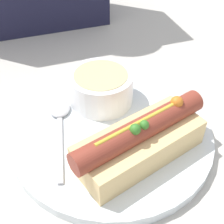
{
  "coord_description": "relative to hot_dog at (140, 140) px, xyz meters",
  "views": [
    {
      "loc": [
        -0.1,
        -0.3,
        0.33
      ],
      "look_at": [
        0.0,
        0.0,
        0.05
      ],
      "focal_mm": 50.0,
      "sensor_mm": 36.0,
      "label": 1
    }
  ],
  "objects": [
    {
      "name": "spoon",
      "position": [
        -0.08,
        0.1,
        -0.02
      ],
      "size": [
        0.05,
        0.16,
        0.01
      ],
      "rotation": [
        0.0,
        0.0,
        1.38
      ],
      "color": "#B7B7BC",
      "rests_on": "dinner_plate"
    },
    {
      "name": "soup_bowl",
      "position": [
        -0.01,
        0.12,
        -0.0
      ],
      "size": [
        0.1,
        0.1,
        0.05
      ],
      "color": "white",
      "rests_on": "dinner_plate"
    },
    {
      "name": "hot_dog",
      "position": [
        0.0,
        0.0,
        0.0
      ],
      "size": [
        0.19,
        0.11,
        0.07
      ],
      "rotation": [
        0.0,
        0.0,
        0.3
      ],
      "color": "#E5C17F",
      "rests_on": "dinner_plate"
    },
    {
      "name": "dinner_plate",
      "position": [
        -0.02,
        0.06,
        -0.04
      ],
      "size": [
        0.29,
        0.29,
        0.02
      ],
      "color": "white",
      "rests_on": "ground_plane"
    },
    {
      "name": "ground_plane",
      "position": [
        -0.02,
        0.06,
        -0.04
      ],
      "size": [
        4.0,
        4.0,
        0.0
      ],
      "primitive_type": "plane",
      "color": "#BCB7AD"
    }
  ]
}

